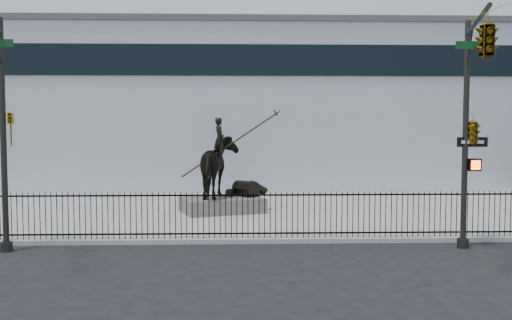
{
  "coord_description": "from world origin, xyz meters",
  "views": [
    {
      "loc": [
        -0.07,
        -17.92,
        4.03
      ],
      "look_at": [
        0.77,
        6.0,
        2.35
      ],
      "focal_mm": 42.0,
      "sensor_mm": 36.0,
      "label": 1
    }
  ],
  "objects": [
    {
      "name": "ground",
      "position": [
        0.0,
        0.0,
        0.0
      ],
      "size": [
        120.0,
        120.0,
        0.0
      ],
      "primitive_type": "plane",
      "color": "black",
      "rests_on": "ground"
    },
    {
      "name": "statue_plinth",
      "position": [
        -0.62,
        6.74,
        0.45
      ],
      "size": [
        3.72,
        3.08,
        0.6
      ],
      "primitive_type": "cube",
      "rotation": [
        0.0,
        0.0,
        0.31
      ],
      "color": "#5E5A56",
      "rests_on": "plaza"
    },
    {
      "name": "traffic_signal_left",
      "position": [
        -6.75,
        -0.62,
        4.03
      ],
      "size": [
        1.52,
        4.84,
        7.0
      ],
      "color": "black",
      "rests_on": "ground"
    },
    {
      "name": "plaza",
      "position": [
        0.0,
        7.0,
        0.07
      ],
      "size": [
        30.0,
        12.0,
        0.15
      ],
      "primitive_type": "cube",
      "color": "#959593",
      "rests_on": "ground"
    },
    {
      "name": "picket_fence",
      "position": [
        0.0,
        1.25,
        0.9
      ],
      "size": [
        22.1,
        0.1,
        1.5
      ],
      "color": "black",
      "rests_on": "plaza"
    },
    {
      "name": "building",
      "position": [
        0.0,
        20.0,
        4.5
      ],
      "size": [
        44.0,
        14.0,
        9.0
      ],
      "primitive_type": "cube",
      "color": "silver",
      "rests_on": "ground"
    },
    {
      "name": "equestrian_statue",
      "position": [
        -0.57,
        6.76,
        2.01
      ],
      "size": [
        3.93,
        3.08,
        3.48
      ],
      "rotation": [
        0.0,
        0.0,
        0.31
      ],
      "color": "black",
      "rests_on": "statue_plinth"
    },
    {
      "name": "traffic_signal_right",
      "position": [
        6.47,
        -2.0,
        4.85
      ],
      "size": [
        2.17,
        6.86,
        7.0
      ],
      "color": "black",
      "rests_on": "ground"
    }
  ]
}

